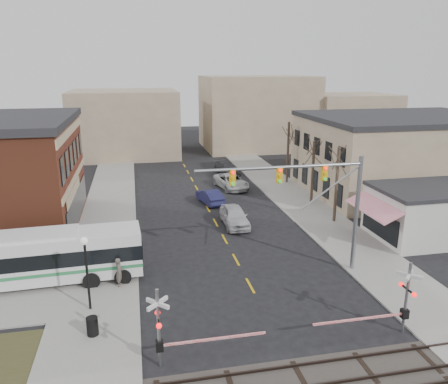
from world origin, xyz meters
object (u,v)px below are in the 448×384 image
at_px(car_a, 234,216).
at_px(transit_bus, 37,257).
at_px(trash_bin, 92,326).
at_px(car_d, 227,168).
at_px(traffic_signal_mast, 316,192).
at_px(pedestrian_near, 119,272).
at_px(rr_crossing_west, 168,328).
at_px(rr_crossing_east, 399,300).
at_px(car_c, 231,182).
at_px(pedestrian_far, 103,243).
at_px(street_lamp, 86,258).
at_px(car_b, 210,196).

bearing_deg(car_a, transit_bus, -150.80).
height_order(trash_bin, car_d, car_d).
distance_m(traffic_signal_mast, pedestrian_near, 13.53).
bearing_deg(pedestrian_near, car_a, -37.51).
distance_m(transit_bus, rr_crossing_west, 12.19).
height_order(rr_crossing_east, car_c, rr_crossing_east).
xyz_separation_m(pedestrian_near, pedestrian_far, (-1.27, 5.14, -0.01)).
bearing_deg(pedestrian_near, car_c, -21.37).
distance_m(rr_crossing_west, pedestrian_far, 13.84).
bearing_deg(traffic_signal_mast, street_lamp, -172.78).
relative_size(car_a, pedestrian_far, 2.69).
xyz_separation_m(car_d, pedestrian_far, (-14.37, -23.46, 0.35)).
bearing_deg(car_a, street_lamp, -132.80).
relative_size(transit_bus, car_d, 2.67).
relative_size(rr_crossing_west, pedestrian_near, 2.96).
bearing_deg(trash_bin, car_a, 53.27).
bearing_deg(car_a, pedestrian_near, -134.93).
xyz_separation_m(car_b, car_c, (3.40, 5.20, 0.06)).
bearing_deg(street_lamp, transit_bus, 131.11).
distance_m(street_lamp, car_b, 21.55).
relative_size(traffic_signal_mast, trash_bin, 11.09).
bearing_deg(car_b, rr_crossing_west, 63.74).
xyz_separation_m(car_a, car_c, (2.40, 11.99, -0.06)).
bearing_deg(transit_bus, pedestrian_far, 44.27).
bearing_deg(street_lamp, pedestrian_near, 56.59).
xyz_separation_m(traffic_signal_mast, car_a, (-3.01, 10.17, -4.93)).
distance_m(traffic_signal_mast, trash_bin, 15.53).
bearing_deg(car_d, street_lamp, -130.30).
bearing_deg(pedestrian_far, car_c, -13.87).
bearing_deg(rr_crossing_east, car_b, 103.07).
relative_size(street_lamp, pedestrian_near, 2.33).
height_order(transit_bus, rr_crossing_west, rr_crossing_west).
bearing_deg(pedestrian_near, pedestrian_far, 21.79).
bearing_deg(street_lamp, pedestrian_far, 87.36).
height_order(car_b, car_d, car_b).
bearing_deg(car_a, rr_crossing_east, -74.71).
distance_m(street_lamp, car_c, 27.71).
bearing_deg(trash_bin, car_b, 65.17).
distance_m(traffic_signal_mast, street_lamp, 14.62).
relative_size(traffic_signal_mast, pedestrian_far, 5.84).
height_order(rr_crossing_west, trash_bin, rr_crossing_west).
relative_size(rr_crossing_west, street_lamp, 1.27).
relative_size(car_a, pedestrian_near, 2.67).
xyz_separation_m(street_lamp, car_a, (11.27, 11.98, -2.40)).
bearing_deg(car_c, rr_crossing_west, -117.93).
xyz_separation_m(traffic_signal_mast, pedestrian_far, (-13.94, 5.79, -4.73)).
xyz_separation_m(rr_crossing_east, pedestrian_far, (-15.57, 13.15, -0.91)).
xyz_separation_m(car_c, pedestrian_near, (-12.05, -21.52, 0.27)).
bearing_deg(traffic_signal_mast, car_d, 89.16).
bearing_deg(traffic_signal_mast, car_b, 103.33).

